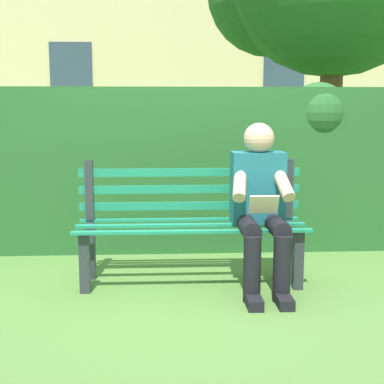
% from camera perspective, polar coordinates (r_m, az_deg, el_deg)
% --- Properties ---
extents(ground, '(60.00, 60.00, 0.00)m').
position_cam_1_polar(ground, '(4.06, -0.07, -9.59)').
color(ground, '#517F38').
extents(park_bench, '(1.67, 0.47, 0.90)m').
position_cam_1_polar(park_bench, '(4.02, -0.13, -3.11)').
color(park_bench, '#2D3338').
rests_on(park_bench, ground).
extents(person_seated, '(0.44, 0.73, 1.18)m').
position_cam_1_polar(person_seated, '(3.87, 7.18, -1.04)').
color(person_seated, '#1E6672').
rests_on(person_seated, ground).
extents(hedge_backdrop, '(4.47, 0.66, 1.51)m').
position_cam_1_polar(hedge_backdrop, '(5.00, -2.07, 2.85)').
color(hedge_backdrop, '#265B28').
rests_on(hedge_backdrop, ground).
extents(building_facade, '(9.27, 3.17, 7.36)m').
position_cam_1_polar(building_facade, '(13.84, -1.65, 18.88)').
color(building_facade, beige).
rests_on(building_facade, ground).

